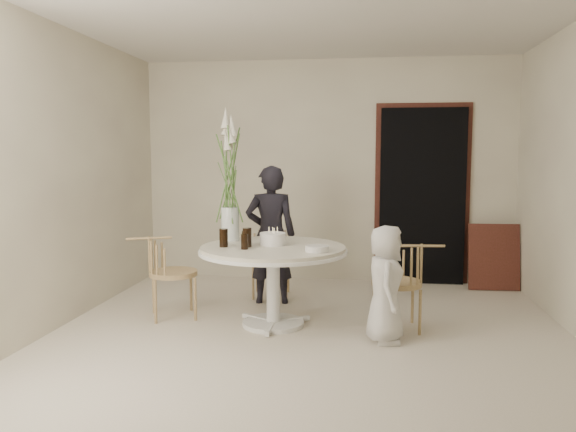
# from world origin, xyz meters

# --- Properties ---
(ground) EXTENTS (4.50, 4.50, 0.00)m
(ground) POSITION_xyz_m (0.00, 0.00, 0.00)
(ground) COLOR beige
(ground) RESTS_ON ground
(room_shell) EXTENTS (4.50, 4.50, 4.50)m
(room_shell) POSITION_xyz_m (0.00, 0.00, 1.62)
(room_shell) COLOR silver
(room_shell) RESTS_ON ground
(doorway) EXTENTS (1.00, 0.10, 2.10)m
(doorway) POSITION_xyz_m (1.15, 2.19, 1.05)
(doorway) COLOR black
(doorway) RESTS_ON ground
(door_trim) EXTENTS (1.12, 0.03, 2.22)m
(door_trim) POSITION_xyz_m (1.15, 2.23, 1.11)
(door_trim) COLOR #5B261F
(door_trim) RESTS_ON ground
(table) EXTENTS (1.33, 1.33, 0.73)m
(table) POSITION_xyz_m (-0.35, 0.25, 0.62)
(table) COLOR silver
(table) RESTS_ON ground
(picture_frame) EXTENTS (0.58, 0.19, 0.76)m
(picture_frame) POSITION_xyz_m (1.95, 1.95, 0.38)
(picture_frame) COLOR #5B261F
(picture_frame) RESTS_ON ground
(chair_far) EXTENTS (0.45, 0.48, 0.77)m
(chair_far) POSITION_xyz_m (-0.55, 1.42, 0.50)
(chair_far) COLOR tan
(chair_far) RESTS_ON ground
(chair_right) EXTENTS (0.49, 0.45, 0.77)m
(chair_right) POSITION_xyz_m (0.86, 0.31, 0.50)
(chair_right) COLOR tan
(chair_right) RESTS_ON ground
(chair_left) EXTENTS (0.57, 0.55, 0.79)m
(chair_left) POSITION_xyz_m (-1.44, 0.35, 0.51)
(chair_left) COLOR tan
(chair_left) RESTS_ON ground
(girl) EXTENTS (0.57, 0.42, 1.44)m
(girl) POSITION_xyz_m (-0.50, 1.05, 0.72)
(girl) COLOR black
(girl) RESTS_ON ground
(boy) EXTENTS (0.32, 0.48, 0.97)m
(boy) POSITION_xyz_m (0.64, -0.07, 0.49)
(boy) COLOR silver
(boy) RESTS_ON ground
(birthday_cake) EXTENTS (0.24, 0.24, 0.16)m
(birthday_cake) POSITION_xyz_m (-0.36, 0.31, 0.79)
(birthday_cake) COLOR white
(birthday_cake) RESTS_ON table
(cola_tumbler_a) EXTENTS (0.09, 0.09, 0.17)m
(cola_tumbler_a) POSITION_xyz_m (-0.57, 0.18, 0.81)
(cola_tumbler_a) COLOR black
(cola_tumbler_a) RESTS_ON table
(cola_tumbler_b) EXTENTS (0.07, 0.07, 0.13)m
(cola_tumbler_b) POSITION_xyz_m (-0.57, 0.06, 0.80)
(cola_tumbler_b) COLOR black
(cola_tumbler_b) RESTS_ON table
(cola_tumbler_c) EXTENTS (0.09, 0.09, 0.16)m
(cola_tumbler_c) POSITION_xyz_m (-0.78, 0.15, 0.81)
(cola_tumbler_c) COLOR black
(cola_tumbler_c) RESTS_ON table
(cola_tumbler_d) EXTENTS (0.07, 0.07, 0.13)m
(cola_tumbler_d) POSITION_xyz_m (-0.60, 0.23, 0.80)
(cola_tumbler_d) COLOR black
(cola_tumbler_d) RESTS_ON table
(plate_stack) EXTENTS (0.25, 0.25, 0.05)m
(plate_stack) POSITION_xyz_m (0.06, 0.01, 0.75)
(plate_stack) COLOR silver
(plate_stack) RESTS_ON table
(flower_vase) EXTENTS (0.17, 0.17, 1.26)m
(flower_vase) POSITION_xyz_m (-0.81, 0.55, 1.33)
(flower_vase) COLOR silver
(flower_vase) RESTS_ON table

